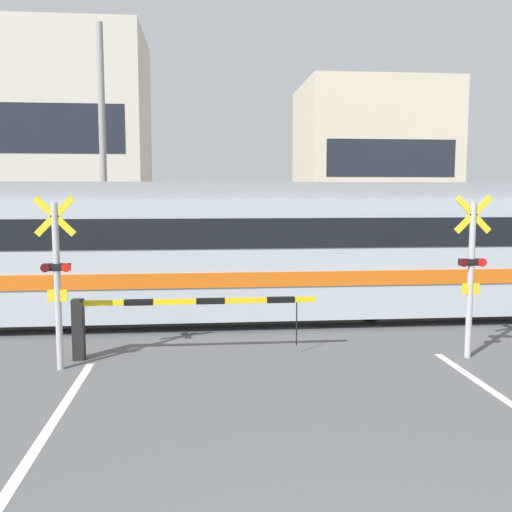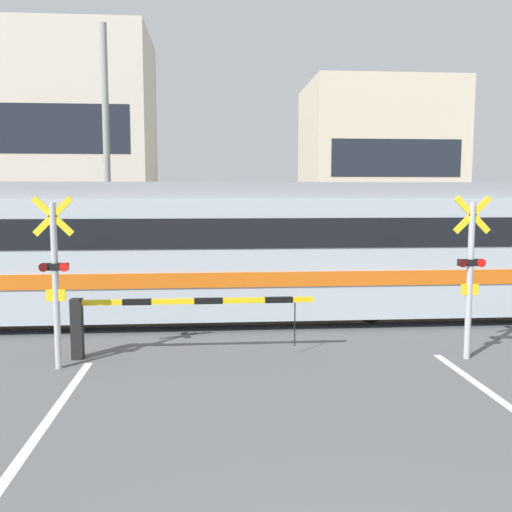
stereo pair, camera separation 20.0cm
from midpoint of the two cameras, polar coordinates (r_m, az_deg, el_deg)
name	(u,v)px [view 1 (the left image)]	position (r m, az deg, el deg)	size (l,w,h in m)	color
rail_track_near	(255,323)	(13.10, -0.55, -6.67)	(50.00, 0.10, 0.08)	#6B6051
rail_track_far	(250,310)	(14.50, -1.04, -5.40)	(50.00, 0.10, 0.08)	#6B6051
commuter_train	(81,248)	(13.79, -17.50, 0.78)	(21.53, 2.99, 3.22)	#ADB7C1
crossing_barrier_near	(146,314)	(10.55, -11.44, -5.73)	(4.40, 0.20, 1.10)	black
crossing_barrier_far	(316,266)	(17.16, 5.64, -1.01)	(4.40, 0.20, 1.10)	black
crossing_signal_left	(57,275)	(10.12, -19.82, -1.82)	(0.68, 0.15, 2.94)	#B2B2B7
crossing_signal_right	(471,270)	(10.88, 20.21, -1.29)	(0.68, 0.15, 2.94)	#B2B2B7
building_left_of_street	(65,146)	(28.71, -18.79, 10.34)	(7.58, 5.95, 10.33)	beige
building_right_of_street	(371,170)	(29.14, 11.27, 8.43)	(6.98, 5.95, 8.24)	beige
utility_pole_streetside	(103,156)	(19.51, -15.34, 9.65)	(0.22, 0.22, 8.39)	gray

